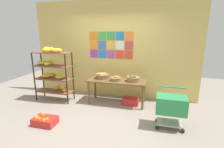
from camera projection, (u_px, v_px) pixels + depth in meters
The scene contains 10 objects.
ground at pixel (96, 118), 3.94m from camera, with size 9.07×9.07×0.00m, color gray.
back_wall_with_art at pixel (113, 50), 5.05m from camera, with size 4.99×0.07×2.86m.
banana_shelf_unit at pixel (52, 69), 4.80m from camera, with size 1.05×0.45×1.55m.
display_table at pixel (117, 83), 4.66m from camera, with size 1.60×0.63×0.67m.
fruit_basket_left at pixel (102, 76), 4.79m from camera, with size 0.40×0.40×0.18m.
fruit_basket_back_left at pixel (116, 78), 4.57m from camera, with size 0.30×0.30×0.15m.
fruit_basket_right at pixel (133, 78), 4.50m from camera, with size 0.36×0.36×0.18m.
produce_crate_under_table at pixel (131, 101), 4.67m from camera, with size 0.43×0.29×0.18m, color red.
orange_crate_foreground at pixel (45, 121), 3.65m from camera, with size 0.49×0.33×0.23m.
shopping_cart at pixel (171, 106), 3.46m from camera, with size 0.60×0.45×0.83m.
Camera 1 is at (1.28, -3.35, 1.96)m, focal length 27.08 mm.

